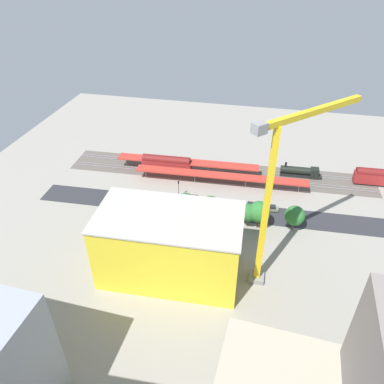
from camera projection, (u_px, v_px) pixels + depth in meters
ground_plane at (209, 204)px, 114.12m from camera, size 169.85×169.85×0.00m
rail_bed at (219, 172)px, 130.13m from camera, size 106.59×17.85×0.01m
street_asphalt at (208, 209)px, 112.12m from camera, size 106.41×12.75×0.01m
track_rails at (219, 172)px, 130.02m from camera, size 106.10×11.42×0.12m
platform_canopy_near at (220, 175)px, 121.21m from camera, size 56.86×6.02×3.93m
platform_canopy_far at (187, 162)px, 128.26m from camera, size 49.67×6.07×4.08m
locomotive at (301, 172)px, 126.72m from camera, size 14.08×3.13×4.98m
passenger_coach at (380, 177)px, 121.57m from camera, size 16.52×3.58×5.97m
freight_coach_far at (166, 163)px, 129.09m from camera, size 17.47×3.69×5.94m
parked_car_0 at (294, 211)px, 110.05m from camera, size 4.51×1.95×1.88m
parked_car_1 at (272, 209)px, 111.09m from camera, size 4.18×2.17×1.75m
parked_car_2 at (252, 205)px, 112.44m from camera, size 4.65×1.81×1.62m
parked_car_3 at (230, 203)px, 113.30m from camera, size 4.69×1.81×1.74m
parked_car_4 at (214, 202)px, 114.21m from camera, size 4.39×1.92×1.55m
parked_car_5 at (194, 199)px, 115.33m from camera, size 4.35×2.22×1.74m
parked_car_6 at (175, 198)px, 115.78m from camera, size 4.47×1.77×1.79m
construction_building at (170, 246)px, 86.22m from camera, size 33.10×18.40×16.94m
construction_roof_slab at (168, 217)px, 81.33m from camera, size 33.72×19.02×0.40m
tower_crane at (276, 191)px, 76.11m from camera, size 21.25×21.45×41.58m
box_truck_0 at (148, 224)px, 103.78m from camera, size 9.20×3.02×3.33m
box_truck_1 at (224, 234)px, 100.12m from camera, size 9.03×3.04×3.21m
street_tree_0 at (249, 213)px, 103.01m from camera, size 5.22×5.22×7.25m
street_tree_1 at (186, 202)px, 105.36m from camera, size 5.51×5.51×8.43m
street_tree_2 at (295, 216)px, 101.46m from camera, size 5.59×5.59×7.75m
street_tree_3 at (259, 212)px, 101.98m from camera, size 6.16×6.16×8.56m
street_tree_4 at (203, 209)px, 105.38m from camera, size 4.30×4.30×6.20m
street_tree_5 at (210, 205)px, 105.97m from camera, size 5.51×5.51×7.43m
traffic_light at (179, 186)px, 115.20m from camera, size 0.50×0.36×5.99m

